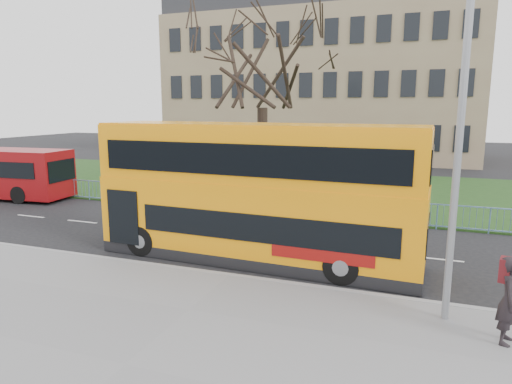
% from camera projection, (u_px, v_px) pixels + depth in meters
% --- Properties ---
extents(ground, '(120.00, 120.00, 0.00)m').
position_uv_depth(ground, '(248.00, 262.00, 15.24)').
color(ground, black).
rests_on(ground, ground).
extents(pavement, '(80.00, 10.50, 0.12)m').
position_uv_depth(pavement, '(125.00, 367.00, 9.00)').
color(pavement, slate).
rests_on(pavement, ground).
extents(kerb, '(80.00, 0.20, 0.14)m').
position_uv_depth(kerb, '(230.00, 276.00, 13.79)').
color(kerb, gray).
rests_on(kerb, ground).
extents(grass_verge, '(80.00, 15.40, 0.08)m').
position_uv_depth(grass_verge, '(330.00, 189.00, 28.43)').
color(grass_verge, '#183413').
rests_on(grass_verge, ground).
extents(guard_railing, '(40.00, 0.12, 1.10)m').
position_uv_depth(guard_railing, '(299.00, 206.00, 21.23)').
color(guard_railing, '#668FB6').
rests_on(guard_railing, ground).
extents(bare_tree, '(8.30, 8.30, 11.85)m').
position_uv_depth(bare_tree, '(263.00, 90.00, 24.37)').
color(bare_tree, black).
rests_on(bare_tree, grass_verge).
extents(civic_building, '(30.00, 15.00, 14.00)m').
position_uv_depth(civic_building, '(323.00, 88.00, 47.94)').
color(civic_building, '#8F765B').
rests_on(civic_building, ground).
extents(yellow_bus, '(10.85, 2.95, 4.51)m').
position_uv_depth(yellow_bus, '(256.00, 189.00, 15.09)').
color(yellow_bus, '#FF980A').
rests_on(yellow_bus, ground).
extents(pedestrian, '(0.61, 0.79, 1.92)m').
position_uv_depth(pedestrian, '(509.00, 300.00, 9.65)').
color(pedestrian, black).
rests_on(pedestrian, pavement).
extents(street_lamp, '(1.85, 0.35, 8.73)m').
position_uv_depth(street_lamp, '(456.00, 116.00, 10.11)').
color(street_lamp, gray).
rests_on(street_lamp, pavement).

